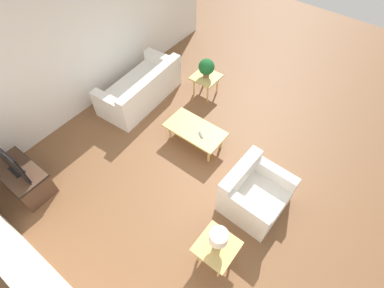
# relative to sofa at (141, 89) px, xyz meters

# --- Properties ---
(ground_plane) EXTENTS (14.00, 14.00, 0.00)m
(ground_plane) POSITION_rel_sofa_xyz_m (-2.21, 0.53, -0.29)
(ground_plane) COLOR brown
(wall_back) EXTENTS (7.20, 0.12, 2.70)m
(wall_back) POSITION_rel_sofa_xyz_m (-2.21, 3.59, 1.06)
(wall_back) COLOR white
(wall_back) RESTS_ON ground_plane
(wall_right) EXTENTS (0.12, 7.20, 2.70)m
(wall_right) POSITION_rel_sofa_xyz_m (0.85, 0.53, 1.06)
(wall_right) COLOR white
(wall_right) RESTS_ON ground_plane
(sofa) EXTENTS (1.04, 1.96, 0.78)m
(sofa) POSITION_rel_sofa_xyz_m (0.00, 0.00, 0.00)
(sofa) COLOR white
(sofa) RESTS_ON ground_plane
(armchair) EXTENTS (0.95, 1.02, 0.81)m
(armchair) POSITION_rel_sofa_xyz_m (-3.29, 0.78, 0.03)
(armchair) COLOR silver
(armchair) RESTS_ON ground_plane
(coffee_table) EXTENTS (1.16, 0.61, 0.40)m
(coffee_table) POSITION_rel_sofa_xyz_m (-1.70, 0.28, 0.06)
(coffee_table) COLOR tan
(coffee_table) RESTS_ON ground_plane
(side_table_plant) EXTENTS (0.56, 0.56, 0.49)m
(side_table_plant) POSITION_rel_sofa_xyz_m (-1.01, -1.04, 0.13)
(side_table_plant) COLOR tan
(side_table_plant) RESTS_ON ground_plane
(side_table_lamp) EXTENTS (0.56, 0.56, 0.49)m
(side_table_lamp) POSITION_rel_sofa_xyz_m (-3.33, 1.91, 0.13)
(side_table_lamp) COLOR tan
(side_table_lamp) RESTS_ON ground_plane
(tv_stand_chest) EXTENTS (1.00, 0.56, 0.52)m
(tv_stand_chest) POSITION_rel_sofa_xyz_m (0.03, 2.92, -0.01)
(tv_stand_chest) COLOR #4C3323
(tv_stand_chest) RESTS_ON ground_plane
(television) EXTENTS (0.86, 0.16, 0.63)m
(television) POSITION_rel_sofa_xyz_m (0.03, 2.92, 0.54)
(television) COLOR black
(television) RESTS_ON tv_stand_chest
(potted_plant) EXTENTS (0.35, 0.35, 0.43)m
(potted_plant) POSITION_rel_sofa_xyz_m (-1.01, -1.04, 0.44)
(potted_plant) COLOR brown
(potted_plant) RESTS_ON side_table_plant
(table_lamp) EXTENTS (0.26, 0.26, 0.43)m
(table_lamp) POSITION_rel_sofa_xyz_m (-3.33, 1.91, 0.48)
(table_lamp) COLOR #997F4C
(table_lamp) RESTS_ON side_table_lamp
(remote_control) EXTENTS (0.16, 0.12, 0.02)m
(remote_control) POSITION_rel_sofa_xyz_m (-1.88, 0.34, 0.12)
(remote_control) COLOR #4C4C51
(remote_control) RESTS_ON coffee_table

